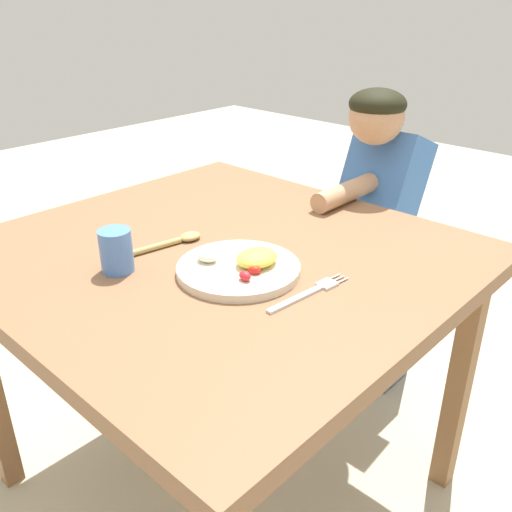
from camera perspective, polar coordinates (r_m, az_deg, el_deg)
The scene contains 7 objects.
ground_plane at distance 1.70m, azimuth -3.05°, elevation -21.88°, with size 8.00×8.00×0.00m, color #B7B197.
dining_table at distance 1.30m, azimuth -3.71°, elevation -2.16°, with size 1.04×0.98×0.72m.
plate at distance 1.15m, azimuth -1.62°, elevation -1.12°, with size 0.26×0.26×0.05m.
fork at distance 1.08m, azimuth 5.56°, elevation -3.75°, with size 0.04×0.21×0.01m.
spoon at distance 1.29m, azimuth -8.87°, elevation 1.39°, with size 0.06×0.22×0.02m.
drinking_cup at distance 1.18m, azimuth -14.20°, elevation 0.52°, with size 0.07×0.07×0.09m, color #4A7CCE.
person at distance 1.80m, azimuth 12.44°, elevation 1.31°, with size 0.21×0.45×1.02m.
Camera 1 is at (0.85, -0.78, 1.26)m, focal length 38.85 mm.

